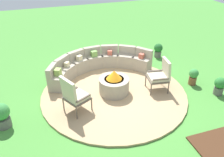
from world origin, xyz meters
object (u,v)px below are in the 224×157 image
lounge_chair_front_right (161,75)px  potted_plant_1 (158,50)px  fire_pit (114,84)px  potted_plant_0 (193,76)px  potted_plant_2 (220,85)px  lounge_chair_front_left (74,95)px  potted_plant_3 (1,115)px  curved_stone_bench (97,64)px

lounge_chair_front_right → potted_plant_1: (1.19, 2.32, -0.28)m
fire_pit → potted_plant_0: size_ratio=1.64×
potted_plant_0 → potted_plant_2: size_ratio=0.98×
lounge_chair_front_right → fire_pit: bearing=86.5°
lounge_chair_front_right → potted_plant_1: lounge_chair_front_right is taller
lounge_chair_front_left → potted_plant_3: lounge_chair_front_left is taller
curved_stone_bench → potted_plant_3: curved_stone_bench is taller
curved_stone_bench → potted_plant_1: bearing=11.4°
fire_pit → curved_stone_bench: size_ratio=0.25×
potted_plant_0 → potted_plant_1: potted_plant_1 is taller
fire_pit → curved_stone_bench: bearing=95.7°
potted_plant_0 → potted_plant_3: potted_plant_3 is taller
lounge_chair_front_right → potted_plant_2: bearing=-105.7°
potted_plant_3 → fire_pit: bearing=9.0°
lounge_chair_front_left → potted_plant_0: size_ratio=2.01×
lounge_chair_front_left → lounge_chair_front_right: bearing=67.5°
fire_pit → curved_stone_bench: curved_stone_bench is taller
lounge_chair_front_right → potted_plant_2: size_ratio=1.79×
fire_pit → lounge_chair_front_left: lounge_chair_front_left is taller
lounge_chair_front_right → potted_plant_0: size_ratio=1.83×
lounge_chair_front_right → potted_plant_0: bearing=-81.0°
lounge_chair_front_right → curved_stone_bench: bearing=50.3°
lounge_chair_front_left → curved_stone_bench: bearing=121.2°
potted_plant_2 → potted_plant_3: size_ratio=0.84×
lounge_chair_front_left → potted_plant_1: lounge_chair_front_left is taller
lounge_chair_front_left → potted_plant_3: size_ratio=1.65×
potted_plant_0 → potted_plant_2: (0.42, -0.77, 0.01)m
potted_plant_2 → lounge_chair_front_left: bearing=173.9°
lounge_chair_front_right → potted_plant_3: lounge_chair_front_right is taller
fire_pit → potted_plant_1: fire_pit is taller
fire_pit → potted_plant_3: size_ratio=1.35×
lounge_chair_front_right → potted_plant_1: size_ratio=1.81×
curved_stone_bench → lounge_chair_front_right: lounge_chair_front_right is taller
curved_stone_bench → fire_pit: bearing=-84.3°
potted_plant_0 → potted_plant_1: (-0.08, 2.30, 0.01)m
fire_pit → potted_plant_3: (-3.22, -0.51, 0.01)m
curved_stone_bench → potted_plant_1: (2.77, 0.56, -0.06)m
potted_plant_1 → potted_plant_0: bearing=-88.0°
fire_pit → lounge_chair_front_right: bearing=-11.9°
fire_pit → potted_plant_0: (2.70, -0.29, -0.05)m
lounge_chair_front_right → potted_plant_0: 1.30m
curved_stone_bench → potted_plant_2: curved_stone_bench is taller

